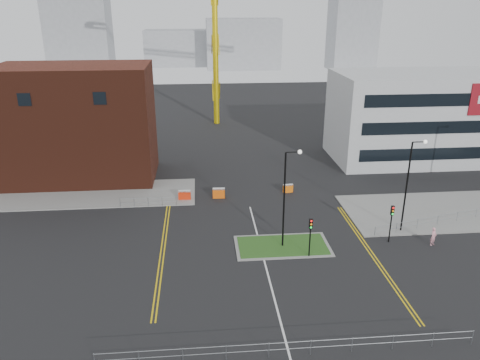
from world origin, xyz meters
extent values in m
plane|color=black|center=(0.00, 0.00, 0.00)|extent=(200.00, 200.00, 0.00)
cube|color=slate|center=(-20.00, 22.00, 0.06)|extent=(28.00, 8.00, 0.12)
cube|color=slate|center=(22.00, 14.00, 0.06)|extent=(24.00, 10.00, 0.12)
cube|color=slate|center=(2.00, 8.00, 0.04)|extent=(8.60, 4.60, 0.08)
cube|color=#1D4416|center=(2.00, 8.00, 0.06)|extent=(8.00, 4.00, 0.12)
cube|color=#471D11|center=(-20.00, 28.00, 7.00)|extent=(18.00, 10.00, 14.00)
cube|color=black|center=(-24.00, 22.98, 11.00)|extent=(1.40, 0.10, 1.40)
cube|color=black|center=(-16.00, 22.98, 11.00)|extent=(1.40, 0.10, 1.40)
cube|color=#B0B2B5|center=(26.00, 32.00, 6.00)|extent=(25.00, 12.00, 12.00)
cube|color=black|center=(26.00, 25.98, 2.50)|extent=(22.00, 0.10, 1.60)
cube|color=black|center=(26.00, 25.98, 6.00)|extent=(22.00, 0.10, 1.60)
cube|color=black|center=(26.00, 25.98, 9.50)|extent=(22.00, 0.10, 1.60)
cylinder|color=yellow|center=(-2.00, 55.00, 17.94)|extent=(1.00, 1.00, 35.89)
cylinder|color=black|center=(2.00, 8.00, 4.50)|extent=(0.16, 0.16, 9.00)
cylinder|color=black|center=(2.60, 8.00, 9.00)|extent=(1.20, 0.10, 0.10)
sphere|color=silver|center=(3.20, 8.00, 9.00)|extent=(0.36, 0.36, 0.36)
cylinder|color=black|center=(14.00, 10.00, 4.50)|extent=(0.16, 0.16, 9.00)
cylinder|color=black|center=(14.60, 10.00, 9.00)|extent=(1.20, 0.10, 0.10)
sphere|color=silver|center=(15.20, 10.00, 9.00)|extent=(0.36, 0.36, 0.36)
cylinder|color=black|center=(4.00, 6.00, 1.50)|extent=(0.12, 0.12, 3.00)
cube|color=black|center=(4.00, 6.00, 3.20)|extent=(0.28, 0.22, 0.90)
sphere|color=red|center=(4.00, 5.87, 3.50)|extent=(0.18, 0.18, 0.18)
sphere|color=orange|center=(4.00, 5.87, 3.20)|extent=(0.18, 0.18, 0.18)
sphere|color=#0CCC33|center=(4.00, 5.87, 2.90)|extent=(0.18, 0.18, 0.18)
cylinder|color=black|center=(12.00, 8.00, 1.50)|extent=(0.12, 0.12, 3.00)
cube|color=black|center=(12.00, 8.00, 3.20)|extent=(0.28, 0.22, 0.90)
sphere|color=red|center=(12.00, 7.87, 3.50)|extent=(0.18, 0.18, 0.18)
sphere|color=orange|center=(12.00, 7.87, 3.20)|extent=(0.18, 0.18, 0.18)
sphere|color=#0CCC33|center=(12.00, 7.87, 2.90)|extent=(0.18, 0.18, 0.18)
cylinder|color=gray|center=(0.00, -6.00, 1.05)|extent=(24.00, 0.04, 0.04)
cylinder|color=gray|center=(0.00, -6.00, 0.55)|extent=(24.00, 0.04, 0.04)
cylinder|color=gray|center=(12.00, -6.00, 0.55)|extent=(0.05, 0.05, 1.10)
cylinder|color=gray|center=(-11.00, 18.00, 1.05)|extent=(6.00, 0.04, 0.04)
cylinder|color=gray|center=(-11.00, 18.00, 0.55)|extent=(6.00, 0.04, 0.04)
cylinder|color=gray|center=(-14.00, 18.00, 0.55)|extent=(0.05, 0.05, 1.10)
cylinder|color=gray|center=(-8.00, 18.00, 0.55)|extent=(0.05, 0.05, 1.10)
cylinder|color=gray|center=(20.50, 11.50, 1.05)|extent=(19.01, 5.04, 0.04)
cylinder|color=gray|center=(20.50, 11.50, 0.55)|extent=(19.01, 5.04, 0.04)
cylinder|color=gray|center=(11.00, 9.00, 0.55)|extent=(0.05, 0.05, 1.10)
cube|color=silver|center=(0.00, 2.00, 0.01)|extent=(0.15, 30.00, 0.01)
cube|color=gold|center=(-9.00, 10.00, 0.01)|extent=(0.12, 24.00, 0.01)
cube|color=gold|center=(-8.70, 10.00, 0.01)|extent=(0.12, 24.00, 0.01)
cube|color=gold|center=(9.50, 6.00, 0.01)|extent=(0.12, 20.00, 0.01)
cube|color=gold|center=(9.80, 6.00, 0.01)|extent=(0.12, 20.00, 0.01)
cube|color=gray|center=(-40.00, 120.00, 11.00)|extent=(18.00, 12.00, 22.00)
cube|color=gray|center=(10.00, 130.00, 8.00)|extent=(24.00, 12.00, 16.00)
cube|color=gray|center=(45.00, 125.00, 14.00)|extent=(14.00, 12.00, 28.00)
cube|color=gray|center=(-8.00, 140.00, 6.00)|extent=(30.00, 12.00, 12.00)
imported|color=pink|center=(15.76, 7.06, 0.87)|extent=(0.75, 0.68, 1.73)
cube|color=red|center=(-7.11, 19.54, 0.57)|extent=(1.40, 0.55, 1.14)
cube|color=silver|center=(-7.11, 19.54, 1.08)|extent=(1.40, 0.55, 0.14)
cube|color=#EE5B0D|center=(-3.25, 19.85, 0.57)|extent=(1.40, 0.52, 1.15)
cube|color=silver|center=(-3.25, 19.85, 1.09)|extent=(1.40, 0.52, 0.14)
cube|color=orange|center=(4.89, 20.81, 0.48)|extent=(1.19, 0.53, 0.96)
cube|color=silver|center=(4.89, 20.81, 0.91)|extent=(1.19, 0.53, 0.11)
camera|label=1|loc=(-5.21, -29.21, 20.87)|focal=35.00mm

